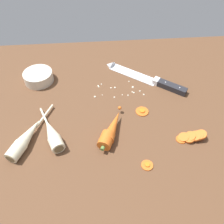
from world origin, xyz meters
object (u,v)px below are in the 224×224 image
prep_bowl (38,77)px  parsnip_front (52,134)px  carrot_slice_stack (191,137)px  carrot_slice_stray_near (147,165)px  parsnip_mid_left (26,138)px  carrot_slice_stray_mid (142,111)px  whole_carrot (110,130)px  chefs_knife (142,77)px

prep_bowl → parsnip_front: bearing=-74.5°
carrot_slice_stack → prep_bowl: 59.49cm
carrot_slice_stack → prep_bowl: prep_bowl is taller
carrot_slice_stack → carrot_slice_stray_near: (-15.15, -8.10, -0.73)cm
parsnip_front → prep_bowl: 29.15cm
parsnip_mid_left → carrot_slice_stray_mid: 38.42cm
carrot_slice_stray_near → parsnip_mid_left: bearing=162.8°
whole_carrot → carrot_slice_stray_mid: bearing=36.7°
carrot_slice_stray_mid → prep_bowl: bearing=152.3°
parsnip_front → carrot_slice_stack: 42.61cm
parsnip_mid_left → carrot_slice_stack: bearing=-3.2°
parsnip_front → parsnip_mid_left: same height
carrot_slice_stack → carrot_slice_stray_mid: carrot_slice_stack is taller
parsnip_front → carrot_slice_stray_near: size_ratio=5.42×
chefs_knife → carrot_slice_stray_near: (-5.19, -38.34, -0.29)cm
parsnip_front → carrot_slice_stray_near: (27.29, -11.90, -1.62)cm
parsnip_front → parsnip_mid_left: bearing=-172.7°
whole_carrot → parsnip_front: 17.81cm
carrot_slice_stray_near → carrot_slice_stray_mid: same height
carrot_slice_stray_near → carrot_slice_stray_mid: 20.65cm
chefs_knife → prep_bowl: bearing=177.7°
carrot_slice_stack → prep_bowl: (-50.21, 31.89, 1.05)cm
chefs_knife → parsnip_mid_left: (-40.28, -27.45, 1.33)cm
carrot_slice_stack → carrot_slice_stray_near: 17.19cm
carrot_slice_stray_near → whole_carrot: bearing=128.4°
whole_carrot → carrot_slice_stack: size_ratio=1.85×
parsnip_front → carrot_slice_stray_mid: bearing=16.4°
chefs_knife → parsnip_front: bearing=-140.8°
parsnip_mid_left → carrot_slice_stray_near: bearing=-17.2°
chefs_knife → parsnip_front: size_ratio=1.62×
parsnip_front → carrot_slice_stack: (42.43, -3.80, -0.89)cm
chefs_knife → carrot_slice_stack: carrot_slice_stack is taller
carrot_slice_stray_near → carrot_slice_stray_mid: size_ratio=0.77×
chefs_knife → whole_carrot: 30.23cm
carrot_slice_stray_near → prep_bowl: 53.21cm
whole_carrot → prep_bowl: whole_carrot is taller
prep_bowl → whole_carrot: bearing=-47.6°
carrot_slice_stray_near → carrot_slice_stray_mid: (2.06, 20.54, 0.00)cm
parsnip_front → prep_bowl: size_ratio=1.67×
parsnip_mid_left → carrot_slice_stray_near: (35.09, -10.89, -1.62)cm
chefs_knife → carrot_slice_stack: bearing=-71.8°
parsnip_front → prep_bowl: same height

